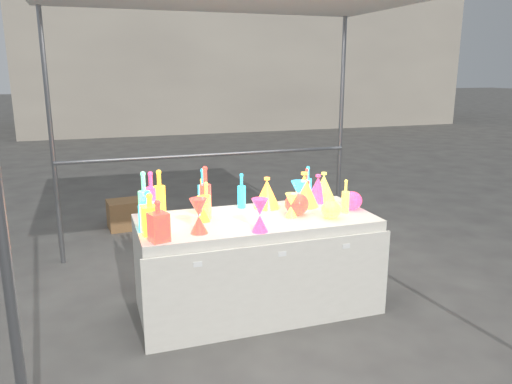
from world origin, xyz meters
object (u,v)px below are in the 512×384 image
object	(u,v)px
hourglass_0	(199,216)
cardboard_box_closed	(128,214)
decanter_0	(150,214)
display_table	(256,264)
bottle_0	(160,192)
lampshade_0	(267,193)

from	to	relation	value
hourglass_0	cardboard_box_closed	bearing A→B (deg)	96.35
decanter_0	hourglass_0	xyz separation A→B (m)	(0.32, -0.09, -0.02)
display_table	cardboard_box_closed	distance (m)	2.59
bottle_0	display_table	bearing A→B (deg)	-27.94
bottle_0	hourglass_0	xyz separation A→B (m)	(0.18, -0.58, -0.05)
display_table	decanter_0	bearing A→B (deg)	-170.52
decanter_0	lampshade_0	xyz separation A→B (m)	(0.98, 0.38, -0.02)
display_table	bottle_0	world-z (taller)	bottle_0
hourglass_0	bottle_0	bearing A→B (deg)	107.54
bottle_0	hourglass_0	distance (m)	0.61
lampshade_0	cardboard_box_closed	bearing A→B (deg)	128.73
bottle_0	decanter_0	distance (m)	0.51
lampshade_0	bottle_0	bearing A→B (deg)	-172.76
display_table	hourglass_0	world-z (taller)	hourglass_0
bottle_0	lampshade_0	distance (m)	0.86
cardboard_box_closed	bottle_0	world-z (taller)	bottle_0
cardboard_box_closed	bottle_0	distance (m)	2.23
decanter_0	display_table	bearing A→B (deg)	4.91
bottle_0	decanter_0	size ratio (longest dim) A/B	1.21
display_table	hourglass_0	size ratio (longest dim) A/B	7.48
display_table	lampshade_0	distance (m)	0.58
display_table	cardboard_box_closed	size ratio (longest dim) A/B	3.92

